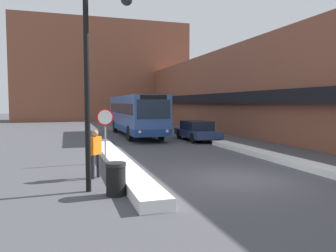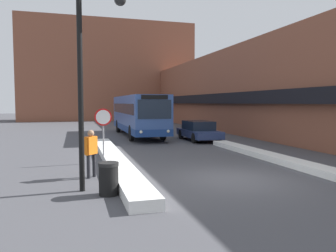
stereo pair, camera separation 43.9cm
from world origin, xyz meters
name	(u,v)px [view 1 (the left image)]	position (x,y,z in m)	size (l,w,h in m)	color
ground_plane	(236,179)	(0.00, 0.00, 0.00)	(160.00, 160.00, 0.00)	#47474C
building_row_right	(210,94)	(9.97, 24.00, 3.71)	(5.50, 60.00, 7.44)	brown
building_backdrop_far	(103,72)	(0.00, 42.36, 7.50)	(26.00, 8.00, 15.00)	brown
snow_bank_left	(116,159)	(-3.60, 4.30, 0.17)	(0.90, 14.02, 0.33)	silver
snow_bank_right	(266,155)	(3.60, 3.54, 0.13)	(0.90, 10.33, 0.27)	silver
city_bus	(135,114)	(-0.32, 15.86, 1.76)	(2.54, 11.72, 3.21)	#335193
parked_car_front	(197,130)	(3.20, 11.36, 0.71)	(1.93, 4.53, 1.38)	navy
stop_sign	(105,124)	(-4.04, 4.32, 1.76)	(0.76, 0.08, 2.42)	gray
street_lamp	(97,65)	(-4.76, -0.17, 3.77)	(1.46, 0.36, 6.05)	black
pedestrian	(95,149)	(-4.70, 1.58, 1.03)	(0.47, 0.48, 1.71)	#232328
trash_bin	(116,179)	(-4.33, -0.82, 0.48)	(0.59, 0.59, 0.95)	black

